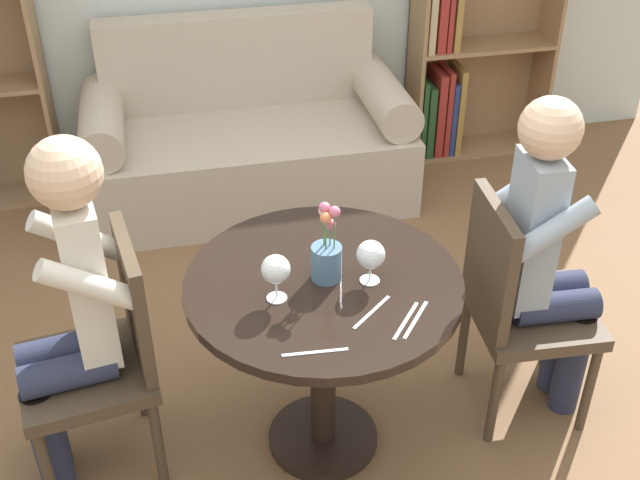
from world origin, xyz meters
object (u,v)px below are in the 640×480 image
Objects in this scene: couch at (247,142)px; chair_right at (516,301)px; person_left at (68,312)px; wine_glass_left at (276,270)px; bookshelf_right at (462,54)px; wine_glass_right at (371,255)px; person_right at (548,258)px; chair_left at (105,352)px; flower_vase at (327,254)px.

chair_right is (0.71, -1.79, 0.18)m from couch.
wine_glass_left is at bearing 70.11° from person_left.
couch is 1.98m from wine_glass_left.
couch is 1.35m from bookshelf_right.
couch is 1.29× the size of bookshelf_right.
chair_right is 5.73× the size of wine_glass_left.
bookshelf_right is 8.81× the size of wine_glass_right.
chair_right is (-0.58, -2.06, -0.10)m from bookshelf_right.
couch is 1.31× the size of person_left.
person_right reaches higher than chair_right.
wine_glass_left is at bearing 66.35° from chair_left.
bookshelf_right is at bearing 61.86° from wine_glass_right.
couch is at bearing 85.15° from wine_glass_left.
chair_right reaches higher than wine_glass_left.
flower_vase is (0.73, -0.08, 0.33)m from chair_left.
couch is 1.86× the size of chair_right.
bookshelf_right reaches higher than chair_left.
person_left is 0.67m from wine_glass_left.
wine_glass_right is (0.30, 0.03, -0.01)m from wine_glass_left.
wine_glass_right is at bearing -118.14° from bookshelf_right.
person_left is at bearing 92.63° from chair_right.
chair_left is 0.93m from wine_glass_right.
chair_left is 0.80m from flower_vase.
couch is 1.98m from person_left.
person_right is 8.11× the size of wine_glass_left.
flower_vase is (-1.28, -2.10, 0.23)m from bookshelf_right.
bookshelf_right reaches higher than couch.
wine_glass_left is (0.55, -0.15, 0.35)m from chair_left.
wine_glass_right is at bearing 73.26° from chair_left.
person_right is at bearing -103.27° from bookshelf_right.
couch is 6.17× the size of flower_vase.
wine_glass_left is (-1.45, -2.17, 0.25)m from bookshelf_right.
wine_glass_left reaches higher than wine_glass_right.
person_left reaches higher than couch.
chair_right is at bearing 2.76° from flower_vase.
chair_left and chair_right have the same top height.
chair_right is at bearing 8.03° from wine_glass_right.
flower_vase is at bearing 75.43° from chair_left.
couch is 1.90m from chair_left.
wine_glass_left is at bearing 100.40° from chair_right.
person_right is (1.60, -0.03, -0.02)m from person_left.
flower_vase is at bearing -89.60° from couch.
chair_left is 0.67m from wine_glass_left.
flower_vase is at bearing 95.29° from person_right.
bookshelf_right is 1.45× the size of chair_left.
bookshelf_right is (1.29, 0.27, 0.28)m from couch.
person_left is (-0.08, -0.02, 0.20)m from chair_left.
bookshelf_right is at bearing -9.78° from person_right.
person_right is (0.09, -0.01, 0.18)m from chair_right.
chair_right is at bearing 87.61° from person_right.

